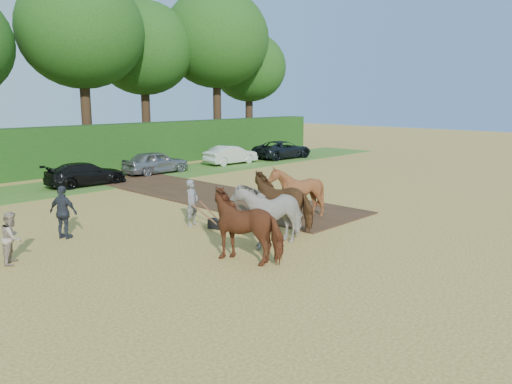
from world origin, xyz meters
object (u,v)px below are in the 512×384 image
parked_cars (127,167)px  spectator_near (12,238)px  plough_team (274,206)px  spectator_far (63,212)px

parked_cars → spectator_near: bearing=-134.3°
parked_cars → plough_team: bearing=-102.4°
plough_team → parked_cars: size_ratio=0.19×
spectator_far → parked_cars: spectator_far is taller
spectator_near → spectator_far: size_ratio=0.84×
plough_team → parked_cars: (3.19, 14.52, -0.35)m
parked_cars → spectator_far: bearing=-131.5°
plough_team → spectator_far: bearing=136.7°
spectator_far → spectator_near: bearing=97.9°
spectator_far → plough_team: size_ratio=0.26×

